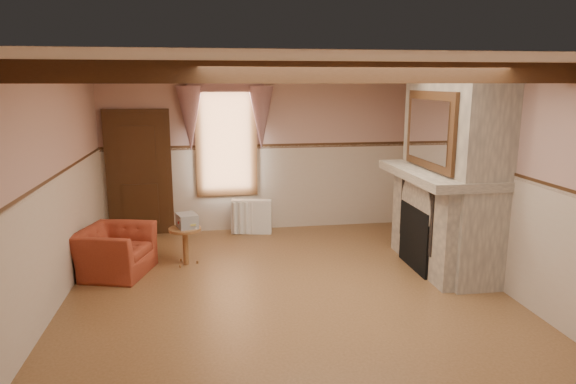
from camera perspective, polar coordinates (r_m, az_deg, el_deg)
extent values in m
cube|color=brown|center=(6.61, -0.12, -11.15)|extent=(5.50, 6.00, 0.01)
cube|color=silver|center=(6.08, -0.14, 13.89)|extent=(5.50, 6.00, 0.01)
cube|color=tan|center=(9.13, -3.07, 4.48)|extent=(5.50, 0.02, 2.80)
cube|color=tan|center=(3.37, 7.94, -9.09)|extent=(5.50, 0.02, 2.80)
cube|color=tan|center=(6.38, -25.32, -0.01)|extent=(0.02, 6.00, 2.80)
cube|color=tan|center=(7.15, 22.20, 1.45)|extent=(0.02, 6.00, 2.80)
cube|color=black|center=(7.55, 14.37, -4.93)|extent=(0.20, 0.95, 0.90)
imported|color=maroon|center=(7.52, -18.72, -6.25)|extent=(1.12, 1.21, 0.65)
cylinder|color=brown|center=(7.65, -11.31, -5.92)|extent=(0.59, 0.59, 0.55)
cube|color=#B7AD8C|center=(7.57, -11.16, -3.14)|extent=(0.34, 0.38, 0.20)
cube|color=silver|center=(9.03, -4.07, -2.74)|extent=(0.72, 0.31, 0.60)
imported|color=brown|center=(7.45, 16.42, 2.77)|extent=(0.38, 0.38, 0.09)
cube|color=black|center=(8.14, 14.12, 4.04)|extent=(0.14, 0.24, 0.20)
cylinder|color=gold|center=(7.99, 14.59, 4.16)|extent=(0.11, 0.11, 0.28)
cylinder|color=#A42D14|center=(6.71, 19.47, 1.88)|extent=(0.06, 0.06, 0.16)
cylinder|color=gold|center=(7.08, 17.87, 2.32)|extent=(0.06, 0.06, 0.12)
cube|color=gray|center=(7.51, 17.73, 2.25)|extent=(0.85, 2.00, 2.80)
cube|color=gray|center=(7.44, 16.47, 1.93)|extent=(1.05, 2.05, 0.12)
cube|color=silver|center=(7.28, 15.44, 6.63)|extent=(0.06, 1.44, 1.04)
cube|color=black|center=(9.15, -16.20, 1.81)|extent=(1.10, 0.10, 2.10)
cube|color=white|center=(9.03, -6.88, 5.92)|extent=(1.06, 0.08, 2.02)
cube|color=gray|center=(8.90, -6.95, 9.70)|extent=(1.30, 0.14, 1.40)
cube|color=black|center=(4.89, 2.11, 13.13)|extent=(5.50, 0.18, 0.20)
cube|color=black|center=(7.26, -1.65, 12.81)|extent=(5.50, 0.18, 0.20)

